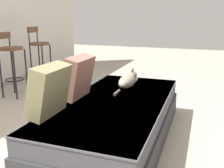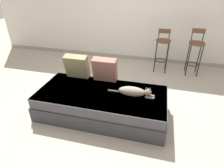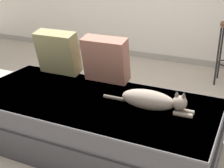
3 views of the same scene
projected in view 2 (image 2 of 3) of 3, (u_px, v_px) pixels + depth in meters
The scene contains 9 objects.
ground_plane at pixel (108, 100), 3.57m from camera, with size 16.00×16.00×0.00m, color #A89E8E.
wall_back_panel at pixel (132, 10), 4.81m from camera, with size 8.00×0.10×2.60m, color silver.
wall_baseboard_trim at pixel (129, 57), 5.38m from camera, with size 8.00×0.02×0.09m, color gray.
couch at pixel (102, 103), 3.12m from camera, with size 2.11×1.01×0.43m.
throw_pillow_corner at pixel (77, 66), 3.36m from camera, with size 0.42×0.24×0.44m.
throw_pillow_middle at pixel (105, 69), 3.25m from camera, with size 0.42×0.23×0.43m.
cat at pixel (134, 92), 2.89m from camera, with size 0.74×0.18×0.19m.
bar_stool_near_window at pixel (163, 46), 4.42m from camera, with size 0.34×0.34×1.00m.
bar_stool_by_doorway at pixel (196, 48), 4.25m from camera, with size 0.34×0.34×1.05m.
Camera 2 is at (0.82, -2.82, 2.04)m, focal length 30.00 mm.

